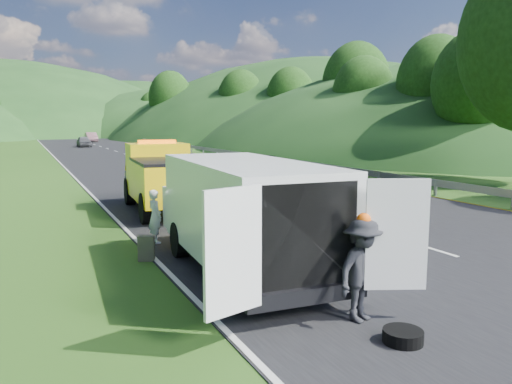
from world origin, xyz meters
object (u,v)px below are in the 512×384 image
child (199,248)px  passing_suv (265,183)px  woman (156,243)px  worker (361,321)px  tow_truck (163,177)px  spare_tire (403,344)px  suitcase (146,248)px  white_van (243,210)px

child → passing_suv: 14.32m
woman → worker: (1.81, -6.93, 0.00)m
tow_truck → spare_tire: (0.34, -12.74, -1.30)m
tow_truck → suitcase: (-2.16, -6.48, -0.99)m
white_van → passing_suv: 16.43m
white_van → child: 2.88m
worker → passing_suv: 19.17m
spare_tire → passing_suv: passing_suv is taller
woman → suitcase: 1.79m
suitcase → child: bearing=21.1°
woman → suitcase: size_ratio=2.39×
tow_truck → suitcase: bearing=-104.5°
suitcase → spare_tire: (2.50, -6.26, -0.31)m
tow_truck → woman: bearing=-103.6°
tow_truck → suitcase: tow_truck is taller
passing_suv → white_van: bearing=-118.5°
child → suitcase: (-1.56, -0.60, 0.31)m
tow_truck → woman: tow_truck is taller
spare_tire → tow_truck: bearing=91.5°
tow_truck → worker: bearing=-84.7°
suitcase → passing_suv: passing_suv is taller
tow_truck → passing_suv: size_ratio=1.17×
white_van → worker: bearing=-74.9°
tow_truck → woman: (-1.52, -4.83, -1.30)m
white_van → woman: bearing=110.8°
white_van → passing_suv: bearing=65.5°
child → worker: (0.89, -5.88, 0.00)m
woman → spare_tire: size_ratio=2.42×
woman → passing_suv: 14.02m
child → spare_tire: child is taller
passing_suv → child: bearing=-123.8°
child → worker: size_ratio=0.62×
child → suitcase: size_ratio=1.75×
white_van → child: bearing=97.6°
worker → spare_tire: size_ratio=2.86×
spare_tire → passing_suv: bearing=69.8°
worker → passing_suv: worker is taller
woman → worker: bearing=-176.9°
white_van → spare_tire: size_ratio=11.76×
tow_truck → worker: tow_truck is taller
suitcase → passing_suv: (9.41, 12.57, -0.31)m
passing_suv → suitcase: bearing=-127.4°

